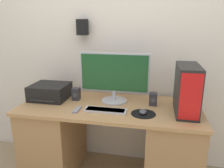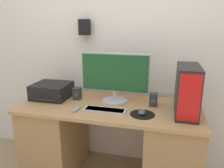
{
  "view_description": "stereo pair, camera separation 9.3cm",
  "coord_description": "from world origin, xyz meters",
  "px_view_note": "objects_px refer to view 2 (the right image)",
  "views": [
    {
      "loc": [
        0.4,
        -1.51,
        1.54
      ],
      "look_at": [
        0.02,
        0.36,
        1.0
      ],
      "focal_mm": 35.0,
      "sensor_mm": 36.0,
      "label": 1
    },
    {
      "loc": [
        0.49,
        -1.49,
        1.54
      ],
      "look_at": [
        0.02,
        0.36,
        1.0
      ],
      "focal_mm": 35.0,
      "sensor_mm": 36.0,
      "label": 2
    }
  ],
  "objects_px": {
    "computer_tower": "(187,90)",
    "speaker_right": "(153,100)",
    "keyboard": "(105,110)",
    "remote_control": "(77,109)",
    "monitor": "(115,76)",
    "printer": "(52,91)",
    "mouse": "(142,112)",
    "speaker_left": "(77,93)"
  },
  "relations": [
    {
      "from": "keyboard",
      "to": "computer_tower",
      "type": "distance_m",
      "value": 0.72
    },
    {
      "from": "printer",
      "to": "keyboard",
      "type": "bearing_deg",
      "value": -18.71
    },
    {
      "from": "computer_tower",
      "to": "printer",
      "type": "height_order",
      "value": "computer_tower"
    },
    {
      "from": "monitor",
      "to": "speaker_right",
      "type": "height_order",
      "value": "monitor"
    },
    {
      "from": "printer",
      "to": "speaker_right",
      "type": "distance_m",
      "value": 1.03
    },
    {
      "from": "monitor",
      "to": "printer",
      "type": "distance_m",
      "value": 0.68
    },
    {
      "from": "monitor",
      "to": "mouse",
      "type": "relative_size",
      "value": 7.49
    },
    {
      "from": "mouse",
      "to": "printer",
      "type": "relative_size",
      "value": 0.25
    },
    {
      "from": "computer_tower",
      "to": "speaker_left",
      "type": "bearing_deg",
      "value": 173.91
    },
    {
      "from": "computer_tower",
      "to": "remote_control",
      "type": "bearing_deg",
      "value": -170.41
    },
    {
      "from": "monitor",
      "to": "speaker_right",
      "type": "bearing_deg",
      "value": -4.4
    },
    {
      "from": "speaker_left",
      "to": "monitor",
      "type": "bearing_deg",
      "value": 4.47
    },
    {
      "from": "speaker_left",
      "to": "mouse",
      "type": "bearing_deg",
      "value": -18.65
    },
    {
      "from": "monitor",
      "to": "keyboard",
      "type": "relative_size",
      "value": 1.81
    },
    {
      "from": "keyboard",
      "to": "computer_tower",
      "type": "bearing_deg",
      "value": 10.25
    },
    {
      "from": "printer",
      "to": "speaker_right",
      "type": "relative_size",
      "value": 3.0
    },
    {
      "from": "computer_tower",
      "to": "remote_control",
      "type": "xyz_separation_m",
      "value": [
        -0.93,
        -0.16,
        -0.2
      ]
    },
    {
      "from": "keyboard",
      "to": "mouse",
      "type": "xyz_separation_m",
      "value": [
        0.33,
        0.0,
        0.01
      ]
    },
    {
      "from": "monitor",
      "to": "computer_tower",
      "type": "distance_m",
      "value": 0.67
    },
    {
      "from": "speaker_right",
      "to": "printer",
      "type": "bearing_deg",
      "value": -178.73
    },
    {
      "from": "computer_tower",
      "to": "speaker_right",
      "type": "xyz_separation_m",
      "value": [
        -0.28,
        0.11,
        -0.15
      ]
    },
    {
      "from": "printer",
      "to": "remote_control",
      "type": "xyz_separation_m",
      "value": [
        0.37,
        -0.25,
        -0.07
      ]
    },
    {
      "from": "keyboard",
      "to": "mouse",
      "type": "height_order",
      "value": "mouse"
    },
    {
      "from": "monitor",
      "to": "speaker_right",
      "type": "distance_m",
      "value": 0.43
    },
    {
      "from": "keyboard",
      "to": "speaker_left",
      "type": "relative_size",
      "value": 3.08
    },
    {
      "from": "monitor",
      "to": "keyboard",
      "type": "xyz_separation_m",
      "value": [
        -0.03,
        -0.26,
        -0.25
      ]
    },
    {
      "from": "computer_tower",
      "to": "speaker_right",
      "type": "relative_size",
      "value": 3.57
    },
    {
      "from": "keyboard",
      "to": "speaker_right",
      "type": "xyz_separation_m",
      "value": [
        0.4,
        0.23,
        0.05
      ]
    },
    {
      "from": "keyboard",
      "to": "monitor",
      "type": "bearing_deg",
      "value": 83.91
    },
    {
      "from": "mouse",
      "to": "remote_control",
      "type": "xyz_separation_m",
      "value": [
        -0.58,
        -0.04,
        -0.01
      ]
    },
    {
      "from": "keyboard",
      "to": "remote_control",
      "type": "distance_m",
      "value": 0.25
    },
    {
      "from": "computer_tower",
      "to": "printer",
      "type": "distance_m",
      "value": 1.32
    },
    {
      "from": "monitor",
      "to": "printer",
      "type": "xyz_separation_m",
      "value": [
        -0.65,
        -0.05,
        -0.19
      ]
    },
    {
      "from": "remote_control",
      "to": "monitor",
      "type": "bearing_deg",
      "value": 46.92
    },
    {
      "from": "printer",
      "to": "speaker_left",
      "type": "relative_size",
      "value": 3.0
    },
    {
      "from": "monitor",
      "to": "speaker_right",
      "type": "xyz_separation_m",
      "value": [
        0.38,
        -0.03,
        -0.2
      ]
    },
    {
      "from": "computer_tower",
      "to": "printer",
      "type": "relative_size",
      "value": 1.19
    },
    {
      "from": "keyboard",
      "to": "remote_control",
      "type": "height_order",
      "value": "keyboard"
    },
    {
      "from": "monitor",
      "to": "printer",
      "type": "bearing_deg",
      "value": -175.48
    },
    {
      "from": "mouse",
      "to": "computer_tower",
      "type": "xyz_separation_m",
      "value": [
        0.36,
        0.12,
        0.18
      ]
    },
    {
      "from": "computer_tower",
      "to": "mouse",
      "type": "bearing_deg",
      "value": -161.46
    },
    {
      "from": "remote_control",
      "to": "speaker_left",
      "type": "bearing_deg",
      "value": 111.3
    }
  ]
}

